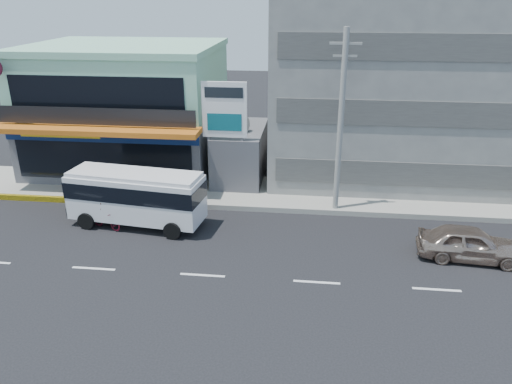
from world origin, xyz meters
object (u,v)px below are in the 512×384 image
at_px(billboard, 225,116).
at_px(utility_pole_near, 341,123).
at_px(motorcycle_rider, 106,214).
at_px(satellite_dish, 238,131).
at_px(minibus, 136,194).
at_px(concrete_building, 400,68).
at_px(shop_building, 129,111).
at_px(sedan, 470,243).

height_order(billboard, utility_pole_near, utility_pole_near).
xyz_separation_m(billboard, motorcycle_rider, (-5.48, -5.18, -4.13)).
height_order(satellite_dish, utility_pole_near, utility_pole_near).
bearing_deg(minibus, utility_pole_near, 14.76).
height_order(concrete_building, billboard, concrete_building).
height_order(shop_building, motorcycle_rider, shop_building).
bearing_deg(utility_pole_near, billboard, 164.52).
bearing_deg(motorcycle_rider, billboard, 43.42).
xyz_separation_m(billboard, sedan, (12.50, -6.34, -4.13)).
height_order(satellite_dish, sedan, satellite_dish).
height_order(concrete_building, minibus, concrete_building).
distance_m(satellite_dish, billboard, 2.31).
bearing_deg(sedan, minibus, 89.10).
height_order(utility_pole_near, motorcycle_rider, utility_pole_near).
bearing_deg(motorcycle_rider, shop_building, 101.53).
xyz_separation_m(shop_building, satellite_dish, (8.00, -2.95, -0.42)).
xyz_separation_m(shop_building, utility_pole_near, (14.00, -6.55, 1.15)).
relative_size(shop_building, sedan, 2.64).
distance_m(sedan, motorcycle_rider, 18.01).
distance_m(concrete_building, motorcycle_rider, 20.35).
relative_size(satellite_dish, motorcycle_rider, 0.62).
relative_size(utility_pole_near, motorcycle_rider, 4.12).
bearing_deg(motorcycle_rider, concrete_building, 34.50).
distance_m(utility_pole_near, sedan, 8.69).
bearing_deg(concrete_building, shop_building, -176.65).
bearing_deg(motorcycle_rider, minibus, 22.50).
xyz_separation_m(utility_pole_near, sedan, (6.00, -4.54, -4.35)).
relative_size(shop_building, utility_pole_near, 1.24).
xyz_separation_m(shop_building, billboard, (7.50, -4.75, 0.93)).
xyz_separation_m(shop_building, concrete_building, (18.00, 1.05, 3.00)).
height_order(satellite_dish, motorcycle_rider, satellite_dish).
relative_size(satellite_dish, sedan, 0.32).
xyz_separation_m(billboard, utility_pole_near, (6.50, -1.80, 0.22)).
height_order(shop_building, utility_pole_near, utility_pole_near).
bearing_deg(shop_building, satellite_dish, -20.21).
bearing_deg(utility_pole_near, shop_building, 154.94).
distance_m(concrete_building, billboard, 12.17).
xyz_separation_m(satellite_dish, minibus, (-4.47, -6.36, -1.81)).
relative_size(sedan, motorcycle_rider, 1.93).
distance_m(shop_building, satellite_dish, 8.54).
relative_size(satellite_dish, billboard, 0.22).
xyz_separation_m(shop_building, motorcycle_rider, (2.02, -9.93, -3.20)).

